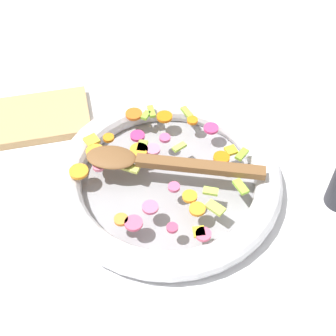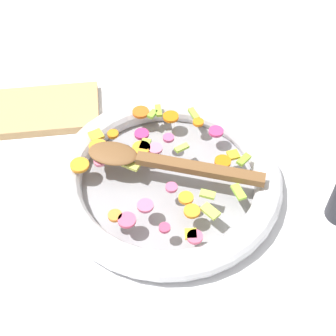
{
  "view_description": "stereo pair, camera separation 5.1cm",
  "coord_description": "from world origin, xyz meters",
  "views": [
    {
      "loc": [
        0.12,
        0.53,
        0.68
      ],
      "look_at": [
        0.0,
        0.0,
        0.05
      ],
      "focal_mm": 50.0,
      "sensor_mm": 36.0,
      "label": 1
    },
    {
      "loc": [
        0.07,
        0.54,
        0.68
      ],
      "look_at": [
        0.0,
        0.0,
        0.05
      ],
      "focal_mm": 50.0,
      "sensor_mm": 36.0,
      "label": 2
    }
  ],
  "objects": [
    {
      "name": "ground_plane",
      "position": [
        0.0,
        0.0,
        0.0
      ],
      "size": [
        4.0,
        4.0,
        0.0
      ],
      "primitive_type": "plane",
      "color": "silver"
    },
    {
      "name": "skillet",
      "position": [
        0.0,
        0.0,
        0.02
      ],
      "size": [
        0.41,
        0.41,
        0.05
      ],
      "color": "gray",
      "rests_on": "ground_plane"
    },
    {
      "name": "wooden_spoon",
      "position": [
        0.02,
        -0.01,
        0.06
      ],
      "size": [
        0.31,
        0.15,
        0.01
      ],
      "color": "brown",
      "rests_on": "chopped_vegetables"
    },
    {
      "name": "cutting_board",
      "position": [
        0.25,
        -0.23,
        0.01
      ],
      "size": [
        0.26,
        0.14,
        0.02
      ],
      "color": "tan",
      "rests_on": "ground_plane"
    },
    {
      "name": "chopped_vegetables",
      "position": [
        0.02,
        -0.02,
        0.05
      ],
      "size": [
        0.33,
        0.34,
        0.01
      ],
      "color": "orange",
      "rests_on": "skillet"
    }
  ]
}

